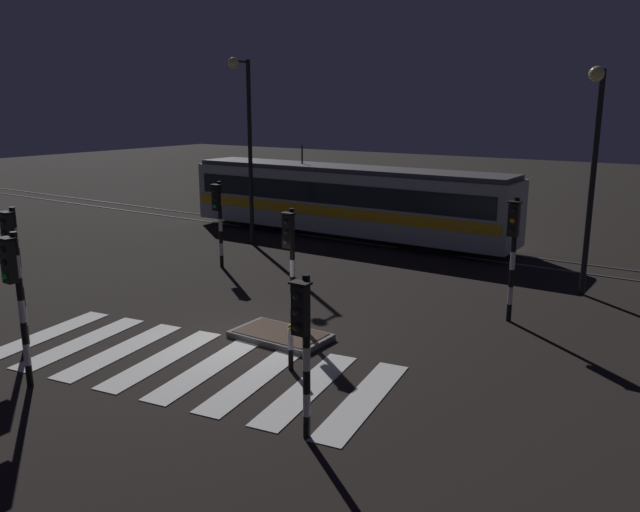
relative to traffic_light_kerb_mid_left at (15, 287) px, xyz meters
The scene contains 15 objects.
ground_plane 5.67m from the traffic_light_kerb_mid_left, 68.41° to the left, with size 120.00×120.00×0.00m, color black.
rail_near 17.09m from the traffic_light_kerb_mid_left, 83.52° to the left, with size 80.00×0.12×0.03m, color #59595E.
rail_far 18.50m from the traffic_light_kerb_mid_left, 84.02° to the left, with size 80.00×0.12×0.03m, color #59595E.
crosswalk_zebra 4.10m from the traffic_light_kerb_mid_left, 56.11° to the left, with size 10.26×5.49×0.02m.
traffic_island 6.48m from the traffic_light_kerb_mid_left, 63.04° to the left, with size 2.51×1.45×0.18m.
traffic_light_kerb_mid_left is the anchor object (origin of this frame).
traffic_light_corner_far_left 10.76m from the traffic_light_kerb_mid_left, 109.91° to the left, with size 0.36×0.42×3.24m.
traffic_light_corner_near_right 6.48m from the traffic_light_kerb_mid_left, 13.91° to the left, with size 0.36×0.42×3.11m.
traffic_light_corner_far_right 12.44m from the traffic_light_kerb_mid_left, 54.26° to the left, with size 0.36×0.42×3.53m.
traffic_light_median_centre 6.83m from the traffic_light_kerb_mid_left, 69.38° to the left, with size 0.36×0.42×3.28m.
traffic_light_corner_near_left 2.76m from the traffic_light_kerb_mid_left, 149.39° to the left, with size 0.36×0.42×3.55m.
street_lamp_trackside_right 16.33m from the traffic_light_kerb_mid_left, 58.80° to the left, with size 0.44×1.21×7.05m.
street_lamp_trackside_left 15.03m from the traffic_light_kerb_mid_left, 111.27° to the left, with size 0.44×1.21×7.81m.
tram 17.77m from the traffic_light_kerb_mid_left, 99.09° to the left, with size 15.97×2.58×4.15m.
bollard_island_edge 6.03m from the traffic_light_kerb_mid_left, 43.51° to the left, with size 0.12×0.12×1.11m.
Camera 1 is at (10.59, -11.93, 6.00)m, focal length 36.01 mm.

